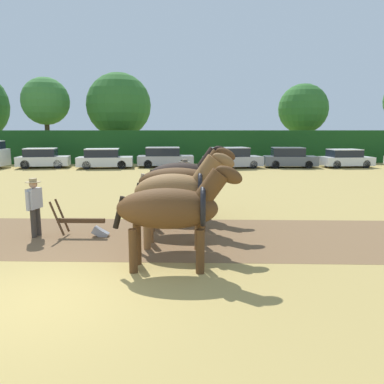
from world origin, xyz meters
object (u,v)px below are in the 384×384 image
(draft_horse_trail_left, at_px, (181,182))
(parked_car_right, at_px, (289,158))
(tree_left, at_px, (45,101))
(parked_car_center_left, at_px, (104,159))
(draft_horse_lead_left, at_px, (173,209))
(tree_center_left, at_px, (119,105))
(parked_car_far_right, at_px, (346,159))
(draft_horse_lead_right, at_px, (177,192))
(plow, at_px, (86,225))
(farmer_beside_team, at_px, (185,178))
(tree_center, at_px, (303,109))
(draft_horse_trail_right, at_px, (184,177))
(parked_car_left, at_px, (43,158))
(parked_car_center_right, at_px, (232,158))
(farmer_at_plow, at_px, (34,203))
(parked_car_center, at_px, (165,158))

(draft_horse_trail_left, distance_m, parked_car_right, 20.15)
(tree_left, bearing_deg, parked_car_center_left, -47.92)
(draft_horse_lead_left, bearing_deg, tree_center_left, 104.33)
(parked_car_far_right, bearing_deg, tree_left, 160.19)
(draft_horse_lead_right, distance_m, plow, 2.95)
(draft_horse_trail_left, distance_m, farmer_beside_team, 3.74)
(tree_center, bearing_deg, draft_horse_trail_right, -116.34)
(draft_horse_lead_right, bearing_deg, parked_car_left, 121.13)
(parked_car_left, height_order, parked_car_right, parked_car_right)
(draft_horse_lead_right, height_order, parked_car_center_left, draft_horse_lead_right)
(tree_center, height_order, parked_car_center_right, tree_center)
(tree_center_left, xyz_separation_m, parked_car_far_right, (18.92, -8.69, -4.59))
(draft_horse_lead_left, height_order, parked_car_center_right, draft_horse_lead_left)
(plow, relative_size, parked_car_far_right, 0.40)
(parked_car_left, bearing_deg, tree_left, 97.58)
(tree_left, xyz_separation_m, farmer_at_plow, (8.26, -26.13, -4.59))
(draft_horse_trail_right, relative_size, parked_car_right, 0.69)
(plow, bearing_deg, draft_horse_lead_left, -42.20)
(tree_center, bearing_deg, parked_car_center_right, -133.28)
(draft_horse_lead_right, xyz_separation_m, parked_car_center_right, (4.29, 19.41, -0.63))
(draft_horse_trail_left, xyz_separation_m, parked_car_center_right, (4.17, 17.83, -0.66))
(draft_horse_trail_right, height_order, farmer_beside_team, draft_horse_trail_right)
(parked_car_center_left, distance_m, parked_car_center_right, 9.85)
(tree_center_left, height_order, farmer_at_plow, tree_center_left)
(farmer_beside_team, bearing_deg, tree_center, 68.98)
(farmer_at_plow, distance_m, parked_car_center, 19.73)
(tree_left, bearing_deg, parked_car_far_right, -16.34)
(plow, relative_size, parked_car_right, 0.38)
(draft_horse_lead_right, height_order, draft_horse_trail_left, draft_horse_trail_left)
(tree_left, relative_size, farmer_at_plow, 4.74)
(tree_center_left, distance_m, parked_car_right, 17.42)
(parked_car_center_left, bearing_deg, parked_car_center, 4.54)
(parked_car_center_right, bearing_deg, draft_horse_lead_left, -113.80)
(draft_horse_lead_right, xyz_separation_m, draft_horse_trail_left, (0.12, 1.58, 0.03))
(parked_car_right, bearing_deg, parked_car_left, -176.08)
(tree_left, relative_size, farmer_beside_team, 4.30)
(farmer_beside_team, bearing_deg, draft_horse_lead_right, -86.11)
(tree_center, relative_size, parked_car_left, 1.85)
(parked_car_left, relative_size, parked_car_right, 0.96)
(draft_horse_trail_left, bearing_deg, tree_center_left, 105.99)
(farmer_beside_team, bearing_deg, farmer_at_plow, -127.73)
(tree_center_left, height_order, parked_car_right, tree_center_left)
(tree_left, relative_size, plow, 4.88)
(tree_left, relative_size, parked_car_left, 1.93)
(tree_center_left, distance_m, farmer_at_plow, 27.72)
(farmer_at_plow, xyz_separation_m, parked_car_center_right, (8.24, 18.38, -0.19))
(plow, xyz_separation_m, parked_car_left, (-7.82, 19.29, 0.42))
(tree_center, xyz_separation_m, parked_car_center_left, (-18.23, -8.52, -4.24))
(farmer_beside_team, distance_m, parked_car_center, 15.28)
(draft_horse_trail_left, xyz_separation_m, farmer_beside_team, (0.19, 3.72, -0.35))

